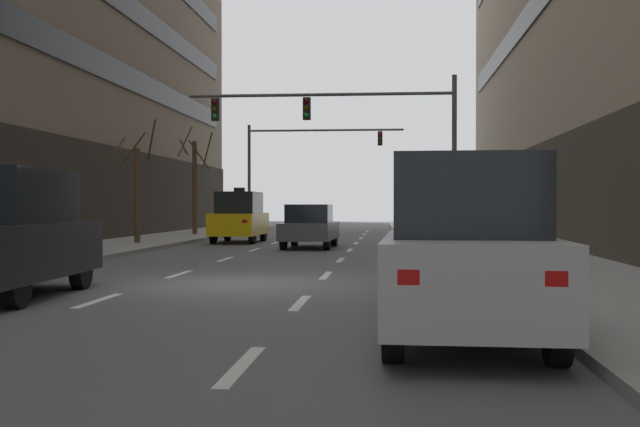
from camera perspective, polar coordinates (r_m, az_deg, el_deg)
The scene contains 30 objects.
ground_plane at distance 16.05m, azimuth -6.24°, elevation -5.09°, with size 120.00×120.00×0.00m, color #515156.
sidewalk_right at distance 16.20m, azimuth 19.16°, elevation -4.82°, with size 3.95×80.00×0.14m, color gray.
lane_stripe_l1_s3 at distance 13.65m, azimuth -15.82°, elevation -6.10°, with size 0.16×2.00×0.01m, color silver.
lane_stripe_l1_s4 at distance 18.38m, azimuth -10.20°, elevation -4.35°, with size 0.16×2.00×0.01m, color silver.
lane_stripe_l1_s5 at distance 23.22m, azimuth -6.91°, elevation -3.31°, with size 0.16×2.00×0.01m, color silver.
lane_stripe_l1_s6 at distance 28.12m, azimuth -4.76°, elevation -2.62°, with size 0.16×2.00×0.01m, color silver.
lane_stripe_l1_s7 at distance 33.05m, azimuth -3.25°, elevation -2.14°, with size 0.16×2.00×0.01m, color silver.
lane_stripe_l1_s8 at distance 38.00m, azimuth -2.14°, elevation -1.78°, with size 0.16×2.00×0.01m, color silver.
lane_stripe_l1_s9 at distance 42.96m, azimuth -1.28°, elevation -1.50°, with size 0.16×2.00×0.01m, color silver.
lane_stripe_l1_s10 at distance 47.92m, azimuth -0.60°, elevation -1.28°, with size 0.16×2.00×0.01m, color silver.
lane_stripe_l2_s2 at distance 7.95m, azimuth -5.72°, elevation -10.92°, with size 0.16×2.00×0.01m, color silver.
lane_stripe_l2_s3 at distance 12.84m, azimuth -1.45°, elevation -6.50°, with size 0.16×2.00×0.01m, color silver.
lane_stripe_l2_s4 at distance 17.78m, azimuth 0.44°, elevation -4.51°, with size 0.16×2.00×0.01m, color silver.
lane_stripe_l2_s5 at distance 22.75m, azimuth 1.49°, elevation -3.39°, with size 0.16×2.00×0.01m, color silver.
lane_stripe_l2_s6 at distance 27.73m, azimuth 2.17°, elevation -2.67°, with size 0.16×2.00×0.01m, color silver.
lane_stripe_l2_s7 at distance 32.72m, azimuth 2.64°, elevation -2.16°, with size 0.16×2.00×0.01m, color silver.
lane_stripe_l2_s8 at distance 37.71m, azimuth 2.98°, elevation -1.80°, with size 0.16×2.00×0.01m, color silver.
lane_stripe_l2_s9 at distance 42.70m, azimuth 3.25°, elevation -1.51°, with size 0.16×2.00×0.01m, color silver.
lane_stripe_l2_s10 at distance 47.70m, azimuth 3.46°, elevation -1.29°, with size 0.16×2.00×0.01m, color silver.
car_driving_0 at distance 29.11m, azimuth -0.75°, elevation -0.95°, with size 1.91×4.35×1.61m.
car_driving_1 at distance 14.49m, azimuth -21.98°, elevation -1.36°, with size 2.11×4.66×2.22m.
taxi_driving_2 at distance 33.59m, azimuth -5.88°, elevation -0.27°, with size 1.87×4.45×2.33m.
car_parked_0 at distance 9.34m, azimuth 10.53°, elevation -2.63°, with size 1.97×4.48×2.14m.
car_parked_1 at distance 15.92m, azimuth 8.33°, elevation -1.40°, with size 1.87×4.33×2.08m.
traffic_signal_0 at distance 29.59m, azimuth 2.76°, elevation 6.40°, with size 10.11×0.35×6.28m.
traffic_signal_1 at distance 47.65m, azimuth -1.71°, elevation 4.27°, with size 9.46×0.35×6.34m.
street_tree_0 at distance 31.28m, azimuth -13.18°, elevation 1.75°, with size 1.72×1.68×4.76m.
street_tree_1 at distance 39.81m, azimuth -9.11°, elevation 2.27°, with size 1.80×1.79×5.46m.
pedestrian_0 at distance 19.23m, azimuth 15.79°, elevation -0.84°, with size 0.52×0.27×1.68m.
pedestrian_1 at distance 32.02m, azimuth 12.95°, elevation -0.40°, with size 0.37×0.44×1.55m.
Camera 1 is at (3.18, -15.65, 1.60)m, focal length 44.03 mm.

